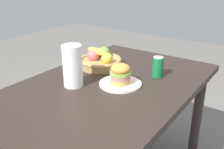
{
  "coord_description": "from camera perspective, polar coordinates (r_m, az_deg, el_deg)",
  "views": [
    {
      "loc": [
        -1.12,
        -0.82,
        1.38
      ],
      "look_at": [
        0.01,
        -0.02,
        0.81
      ],
      "focal_mm": 41.82,
      "sensor_mm": 36.0,
      "label": 1
    }
  ],
  "objects": [
    {
      "name": "dining_table",
      "position": [
        1.57,
        -0.86,
        -5.45
      ],
      "size": [
        1.4,
        0.9,
        0.75
      ],
      "color": "#2D231E",
      "rests_on": "ground_plane"
    },
    {
      "name": "sandwich",
      "position": [
        1.49,
        1.86,
        0.25
      ],
      "size": [
        0.12,
        0.12,
        0.12
      ],
      "color": "tan",
      "rests_on": "plate"
    },
    {
      "name": "plate",
      "position": [
        1.51,
        1.83,
        -2.02
      ],
      "size": [
        0.25,
        0.25,
        0.01
      ],
      "primitive_type": "cylinder",
      "color": "silver",
      "rests_on": "dining_table"
    },
    {
      "name": "fruit_basket",
      "position": [
        1.78,
        -2.57,
        3.14
      ],
      "size": [
        0.29,
        0.29,
        0.14
      ],
      "color": "tan",
      "rests_on": "dining_table"
    },
    {
      "name": "soda_can",
      "position": [
        1.63,
        9.99,
        1.68
      ],
      "size": [
        0.07,
        0.07,
        0.13
      ],
      "color": "#147238",
      "rests_on": "dining_table"
    },
    {
      "name": "paper_towel_roll",
      "position": [
        1.48,
        -8.62,
        1.85
      ],
      "size": [
        0.11,
        0.11,
        0.24
      ],
      "primitive_type": "cylinder",
      "color": "white",
      "rests_on": "dining_table"
    }
  ]
}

